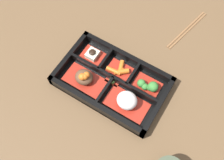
# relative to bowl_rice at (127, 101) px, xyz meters

# --- Properties ---
(ground_plane) EXTENTS (3.00, 3.00, 0.00)m
(ground_plane) POSITION_rel_bowl_rice_xyz_m (0.07, -0.04, -0.03)
(ground_plane) COLOR brown
(bento_base) EXTENTS (0.32, 0.20, 0.01)m
(bento_base) POSITION_rel_bowl_rice_xyz_m (0.07, -0.04, -0.03)
(bento_base) COLOR black
(bento_base) RESTS_ON ground_plane
(bento_rim) EXTENTS (0.32, 0.20, 0.04)m
(bento_rim) POSITION_rel_bowl_rice_xyz_m (0.07, -0.04, -0.02)
(bento_rim) COLOR black
(bento_rim) RESTS_ON ground_plane
(bowl_rice) EXTENTS (0.13, 0.07, 0.06)m
(bowl_rice) POSITION_rel_bowl_rice_xyz_m (0.00, 0.00, 0.00)
(bowl_rice) COLOR maroon
(bowl_rice) RESTS_ON bento_base
(bowl_stew) EXTENTS (0.13, 0.07, 0.06)m
(bowl_stew) POSITION_rel_bowl_rice_xyz_m (0.14, 0.00, -0.00)
(bowl_stew) COLOR maroon
(bowl_stew) RESTS_ON bento_base
(bowl_greens) EXTENTS (0.08, 0.06, 0.04)m
(bowl_greens) POSITION_rel_bowl_rice_xyz_m (-0.03, -0.08, -0.01)
(bowl_greens) COLOR maroon
(bowl_greens) RESTS_ON bento_base
(bowl_carrots) EXTENTS (0.08, 0.06, 0.02)m
(bowl_carrots) POSITION_rel_bowl_rice_xyz_m (0.08, -0.08, -0.02)
(bowl_carrots) COLOR maroon
(bowl_carrots) RESTS_ON bento_base
(bowl_tofu) EXTENTS (0.07, 0.06, 0.03)m
(bowl_tofu) POSITION_rel_bowl_rice_xyz_m (0.17, -0.08, -0.01)
(bowl_tofu) COLOR maroon
(bowl_tofu) RESTS_ON bento_base
(bowl_pickles) EXTENTS (0.04, 0.03, 0.01)m
(bowl_pickles) POSITION_rel_bowl_rice_xyz_m (0.07, -0.04, -0.02)
(bowl_pickles) COLOR maroon
(bowl_pickles) RESTS_ON bento_base
(chopsticks) EXTENTS (0.06, 0.20, 0.01)m
(chopsticks) POSITION_rel_bowl_rice_xyz_m (-0.04, -0.34, -0.03)
(chopsticks) COLOR brown
(chopsticks) RESTS_ON ground_plane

